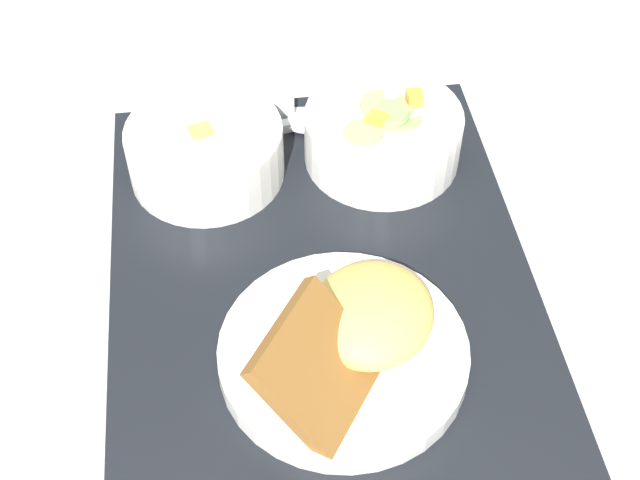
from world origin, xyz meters
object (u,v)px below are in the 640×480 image
(knife, at_px, (261,107))
(spoon, at_px, (281,127))
(bowl_salad, at_px, (383,133))
(plate_main, at_px, (351,342))
(bowl_soup, at_px, (205,149))

(knife, height_order, spoon, knife)
(bowl_salad, xyz_separation_m, spoon, (-0.04, -0.09, -0.02))
(knife, bearing_deg, plate_main, -76.05)
(bowl_soup, bearing_deg, bowl_salad, 94.90)
(bowl_salad, distance_m, plate_main, 0.21)
(knife, distance_m, spoon, 0.03)
(plate_main, relative_size, knife, 0.94)
(plate_main, xyz_separation_m, spoon, (-0.24, -0.04, -0.02))
(bowl_soup, distance_m, spoon, 0.08)
(bowl_salad, bearing_deg, spoon, -113.88)
(bowl_soup, bearing_deg, plate_main, 28.63)
(plate_main, bearing_deg, knife, -167.15)
(plate_main, distance_m, knife, 0.28)
(plate_main, bearing_deg, spoon, -169.82)
(spoon, bearing_deg, bowl_salad, -34.65)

